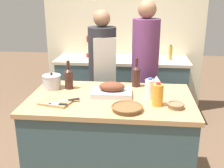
{
  "coord_description": "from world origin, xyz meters",
  "views": [
    {
      "loc": [
        0.24,
        -2.29,
        1.8
      ],
      "look_at": [
        0.0,
        0.13,
        0.99
      ],
      "focal_mm": 45.0,
      "sensor_mm": 36.0,
      "label": 1
    }
  ],
  "objects": [
    {
      "name": "wine_glass_left",
      "position": [
        0.41,
        0.29,
        1.0
      ],
      "size": [
        0.08,
        0.08,
        0.12
      ],
      "color": "silver",
      "rests_on": "kitchen_island"
    },
    {
      "name": "mixing_bowl",
      "position": [
        0.54,
        -0.18,
        0.94
      ],
      "size": [
        0.14,
        0.14,
        0.04
      ],
      "color": "#846647",
      "rests_on": "kitchen_island"
    },
    {
      "name": "stock_pot",
      "position": [
        -0.58,
        0.19,
        0.98
      ],
      "size": [
        0.17,
        0.17,
        0.15
      ],
      "color": "#B7B7BC",
      "rests_on": "kitchen_island"
    },
    {
      "name": "stand_mixer",
      "position": [
        -0.42,
        1.66,
        1.02
      ],
      "size": [
        0.18,
        0.14,
        0.3
      ],
      "color": "#B22323",
      "rests_on": "back_counter"
    },
    {
      "name": "back_wall",
      "position": [
        0.0,
        1.92,
        1.27
      ],
      "size": [
        2.35,
        0.1,
        2.55
      ],
      "color": "beige",
      "rests_on": "ground_plane"
    },
    {
      "name": "milk_jug",
      "position": [
        0.34,
        0.01,
        1.0
      ],
      "size": [
        0.08,
        0.08,
        0.19
      ],
      "color": "white",
      "rests_on": "kitchen_island"
    },
    {
      "name": "cutting_board",
      "position": [
        -0.44,
        -0.18,
        0.92
      ],
      "size": [
        0.28,
        0.23,
        0.02
      ],
      "color": "#AD7F51",
      "rests_on": "kitchen_island"
    },
    {
      "name": "person_cook_aproned",
      "position": [
        -0.18,
        0.82,
        0.9
      ],
      "size": [
        0.33,
        0.35,
        1.61
      ],
      "rotation": [
        0.0,
        0.0,
        0.32
      ],
      "color": "beige",
      "rests_on": "ground_plane"
    },
    {
      "name": "back_counter",
      "position": [
        0.0,
        1.57,
        0.45
      ],
      "size": [
        1.85,
        0.6,
        0.89
      ],
      "color": "#3D565B",
      "rests_on": "ground_plane"
    },
    {
      "name": "knife_paring",
      "position": [
        -0.41,
        -0.25,
        0.93
      ],
      "size": [
        0.18,
        0.03,
        0.01
      ],
      "color": "#B7B7BC",
      "rests_on": "cutting_board"
    },
    {
      "name": "condiment_bottle_short",
      "position": [
        0.29,
        1.53,
        0.95
      ],
      "size": [
        0.06,
        0.06,
        0.13
      ],
      "color": "#332D28",
      "rests_on": "back_counter"
    },
    {
      "name": "juice_jug",
      "position": [
        0.4,
        -0.14,
        1.0
      ],
      "size": [
        0.09,
        0.09,
        0.2
      ],
      "color": "orange",
      "rests_on": "kitchen_island"
    },
    {
      "name": "wicker_basket",
      "position": [
        0.16,
        -0.27,
        0.94
      ],
      "size": [
        0.25,
        0.25,
        0.04
      ],
      "color": "brown",
      "rests_on": "kitchen_island"
    },
    {
      "name": "wine_bottle_green",
      "position": [
        -0.42,
        0.2,
        1.02
      ],
      "size": [
        0.08,
        0.08,
        0.27
      ],
      "color": "#381E19",
      "rests_on": "kitchen_island"
    },
    {
      "name": "condiment_bottle_tall",
      "position": [
        0.67,
        1.58,
        0.99
      ],
      "size": [
        0.05,
        0.05,
        0.21
      ],
      "color": "#B28E2D",
      "rests_on": "back_counter"
    },
    {
      "name": "knife_chef",
      "position": [
        -0.36,
        -0.17,
        0.93
      ],
      "size": [
        0.24,
        0.16,
        0.01
      ],
      "color": "#B7B7BC",
      "rests_on": "cutting_board"
    },
    {
      "name": "wine_bottle_dark",
      "position": [
        0.22,
        0.32,
        1.02
      ],
      "size": [
        0.08,
        0.08,
        0.28
      ],
      "color": "#381E19",
      "rests_on": "kitchen_island"
    },
    {
      "name": "kitchen_island",
      "position": [
        0.0,
        0.0,
        0.46
      ],
      "size": [
        1.44,
        0.86,
        0.91
      ],
      "color": "#3D565B",
      "rests_on": "ground_plane"
    },
    {
      "name": "roasting_pan",
      "position": [
        0.01,
        0.06,
        0.96
      ],
      "size": [
        0.36,
        0.25,
        0.12
      ],
      "color": "#BCBCC1",
      "rests_on": "kitchen_island"
    },
    {
      "name": "person_cook_guest",
      "position": [
        0.31,
        0.81,
        0.96
      ],
      "size": [
        0.3,
        0.3,
        1.72
      ],
      "rotation": [
        0.0,
        0.0,
        -0.23
      ],
      "color": "beige",
      "rests_on": "ground_plane"
    }
  ]
}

